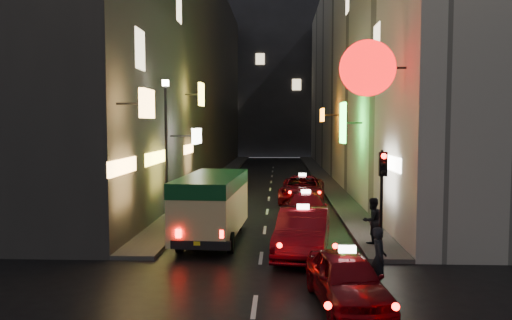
# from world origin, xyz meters

# --- Properties ---
(building_left) EXTENTS (7.47, 52.01, 18.00)m
(building_left) POSITION_xyz_m (-8.00, 33.99, 9.00)
(building_left) COLOR #353330
(building_left) RESTS_ON ground
(building_right) EXTENTS (8.30, 52.00, 18.00)m
(building_right) POSITION_xyz_m (8.00, 33.99, 9.00)
(building_right) COLOR #B5B2A6
(building_right) RESTS_ON ground
(building_far) EXTENTS (30.00, 10.00, 22.00)m
(building_far) POSITION_xyz_m (0.00, 66.00, 11.00)
(building_far) COLOR #36373C
(building_far) RESTS_ON ground
(sidewalk_left) EXTENTS (1.50, 52.00, 0.15)m
(sidewalk_left) POSITION_xyz_m (-4.25, 34.00, 0.07)
(sidewalk_left) COLOR #44423F
(sidewalk_left) RESTS_ON ground
(sidewalk_right) EXTENTS (1.50, 52.00, 0.15)m
(sidewalk_right) POSITION_xyz_m (4.25, 34.00, 0.07)
(sidewalk_right) COLOR #44423F
(sidewalk_right) RESTS_ON ground
(minibus) EXTENTS (2.40, 6.01, 2.54)m
(minibus) POSITION_xyz_m (-1.98, 11.03, 1.60)
(minibus) COLOR #C7BB7C
(minibus) RESTS_ON ground
(taxi_near) EXTENTS (2.63, 5.08, 1.72)m
(taxi_near) POSITION_xyz_m (2.29, 4.20, 0.77)
(taxi_near) COLOR #61040C
(taxi_near) RESTS_ON ground
(taxi_second) EXTENTS (3.09, 6.03, 2.01)m
(taxi_second) POSITION_xyz_m (1.43, 9.07, 0.92)
(taxi_second) COLOR #61040C
(taxi_second) RESTS_ON ground
(taxi_third) EXTENTS (2.23, 5.11, 1.77)m
(taxi_third) POSITION_xyz_m (1.83, 14.54, 0.80)
(taxi_third) COLOR #61040C
(taxi_third) RESTS_ON ground
(taxi_far) EXTENTS (2.77, 5.74, 1.94)m
(taxi_far) POSITION_xyz_m (1.97, 20.86, 0.88)
(taxi_far) COLOR #61040C
(taxi_far) RESTS_ON ground
(pedestrian_crossing) EXTENTS (0.44, 0.66, 1.97)m
(pedestrian_crossing) POSITION_xyz_m (3.30, 5.38, 0.98)
(pedestrian_crossing) COLOR black
(pedestrian_crossing) RESTS_ON ground
(pedestrian_sidewalk) EXTENTS (0.84, 0.74, 1.90)m
(pedestrian_sidewalk) POSITION_xyz_m (4.02, 10.20, 1.10)
(pedestrian_sidewalk) COLOR black
(pedestrian_sidewalk) RESTS_ON sidewalk_right
(traffic_light) EXTENTS (0.26, 0.43, 3.50)m
(traffic_light) POSITION_xyz_m (4.00, 8.47, 2.69)
(traffic_light) COLOR black
(traffic_light) RESTS_ON sidewalk_right
(lamp_post) EXTENTS (0.28, 0.28, 6.22)m
(lamp_post) POSITION_xyz_m (-4.20, 13.00, 3.72)
(lamp_post) COLOR black
(lamp_post) RESTS_ON sidewalk_left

